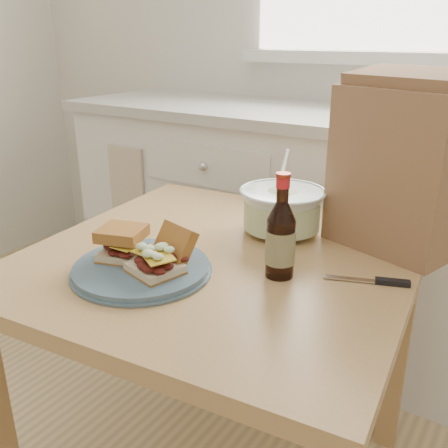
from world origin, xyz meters
The scene contains 9 objects.
cabinet_run centered at (0.00, 1.70, 0.47)m, with size 2.50×0.64×0.94m.
dining_table centered at (-0.04, 0.81, 0.62)m, with size 0.95×0.95×0.73m.
plate centered at (-0.13, 0.63, 0.73)m, with size 0.29×0.29×0.02m, color #466072.
sandwich_left centered at (-0.19, 0.64, 0.78)m, with size 0.12×0.11×0.07m.
sandwich_right centered at (-0.08, 0.64, 0.77)m, with size 0.12×0.16×0.09m.
coleslaw_bowl centered at (0.01, 1.01, 0.78)m, with size 0.22×0.22×0.22m.
beer_bottle centered at (0.12, 0.78, 0.81)m, with size 0.06×0.06×0.23m.
knife centered at (0.32, 0.87, 0.73)m, with size 0.17×0.07×0.01m.
paper_bag centered at (0.28, 1.08, 0.91)m, with size 0.29×0.19×0.38m, color #8F6345.
Camera 1 is at (0.55, -0.09, 1.21)m, focal length 40.00 mm.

